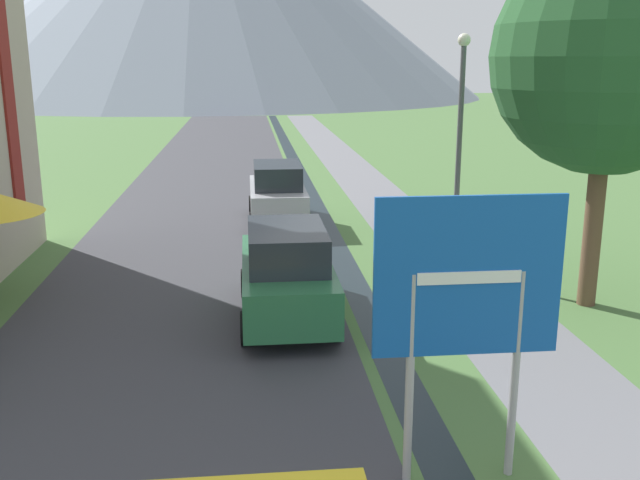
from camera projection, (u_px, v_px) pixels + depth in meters
name	position (u px, v px, depth m)	size (l,w,h in m)	color
ground_plane	(281.00, 209.00, 23.57)	(160.00, 160.00, 0.00)	#476B38
road	(217.00, 166.00, 32.96)	(6.40, 60.00, 0.01)	#38383D
footpath	(347.00, 164.00, 33.57)	(2.20, 60.00, 0.01)	slate
drainage_channel	(296.00, 165.00, 33.33)	(0.60, 60.00, 0.00)	black
road_sign	(467.00, 298.00, 7.92)	(2.13, 0.11, 3.41)	#9E9EA3
parked_car_near	(287.00, 273.00, 13.46)	(1.76, 4.16, 1.82)	#28663D
parked_car_far	(277.00, 193.00, 21.40)	(1.71, 4.04, 1.82)	#B2B2B7
streetlamp	(460.00, 136.00, 15.73)	(0.28, 0.28, 5.36)	#515156
tree_by_path	(610.00, 57.00, 13.26)	(4.42, 4.42, 7.08)	brown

